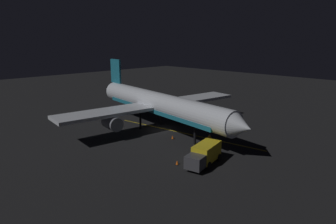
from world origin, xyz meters
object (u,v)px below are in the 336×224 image
object	(u,v)px
traffic_cone_near_right	(177,163)
airliner	(157,104)
ground_crew_worker	(209,140)
catering_truck	(186,114)
traffic_cone_near_left	(173,137)
baggage_truck	(204,155)

from	to	relation	value
traffic_cone_near_right	airliner	bearing A→B (deg)	-123.68
ground_crew_worker	traffic_cone_near_right	size ratio (longest dim) A/B	3.16
airliner	catering_truck	world-z (taller)	airliner
catering_truck	traffic_cone_near_left	xyz separation A→B (m)	(9.25, 5.45, -1.07)
ground_crew_worker	traffic_cone_near_right	distance (m)	8.06
airliner	ground_crew_worker	bearing A→B (deg)	88.14
airliner	traffic_cone_near_right	size ratio (longest dim) A/B	69.11
airliner	catering_truck	size ratio (longest dim) A/B	5.57
ground_crew_worker	traffic_cone_near_right	bearing A→B (deg)	8.91
airliner	traffic_cone_near_left	world-z (taller)	airliner
baggage_truck	catering_truck	world-z (taller)	catering_truck
airliner	traffic_cone_near_right	distance (m)	15.54
catering_truck	airliner	bearing A→B (deg)	1.28
baggage_truck	ground_crew_worker	bearing A→B (deg)	-147.56
traffic_cone_near_left	ground_crew_worker	bearing A→B (deg)	103.16
traffic_cone_near_right	baggage_truck	bearing A→B (deg)	134.93
airliner	baggage_truck	bearing A→B (deg)	67.97
catering_truck	traffic_cone_near_right	xyz separation A→B (m)	(15.81, 12.63, -1.07)
baggage_truck	traffic_cone_near_left	world-z (taller)	baggage_truck
airliner	catering_truck	bearing A→B (deg)	-178.72
catering_truck	ground_crew_worker	bearing A→B (deg)	55.35
catering_truck	traffic_cone_near_right	size ratio (longest dim) A/B	12.41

